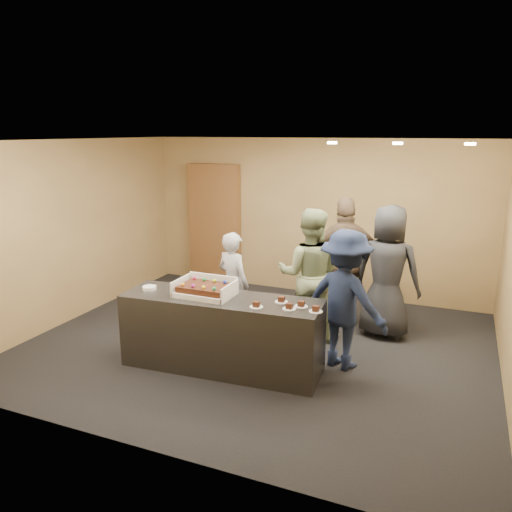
# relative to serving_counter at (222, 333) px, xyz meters

# --- Properties ---
(room) EXTENTS (6.04, 6.00, 2.70)m
(room) POSITION_rel_serving_counter_xyz_m (0.15, 0.78, 0.90)
(room) COLOR black
(room) RESTS_ON ground
(serving_counter) EXTENTS (2.44, 0.86, 0.90)m
(serving_counter) POSITION_rel_serving_counter_xyz_m (0.00, 0.00, 0.00)
(serving_counter) COLOR black
(serving_counter) RESTS_ON floor
(storage_cabinet) EXTENTS (1.01, 0.15, 2.23)m
(storage_cabinet) POSITION_rel_serving_counter_xyz_m (-1.72, 3.19, 0.66)
(storage_cabinet) COLOR brown
(storage_cabinet) RESTS_ON floor
(cake_box) EXTENTS (0.68, 0.47, 0.20)m
(cake_box) POSITION_rel_serving_counter_xyz_m (-0.22, 0.03, 0.50)
(cake_box) COLOR white
(cake_box) RESTS_ON serving_counter
(sheet_cake) EXTENTS (0.58, 0.40, 0.11)m
(sheet_cake) POSITION_rel_serving_counter_xyz_m (-0.22, 0.00, 0.55)
(sheet_cake) COLOR #35180C
(sheet_cake) RESTS_ON cake_box
(plate_stack) EXTENTS (0.17, 0.17, 0.04)m
(plate_stack) POSITION_rel_serving_counter_xyz_m (-0.96, -0.07, 0.47)
(plate_stack) COLOR white
(plate_stack) RESTS_ON serving_counter
(slice_a) EXTENTS (0.15, 0.15, 0.07)m
(slice_a) POSITION_rel_serving_counter_xyz_m (0.51, -0.15, 0.47)
(slice_a) COLOR white
(slice_a) RESTS_ON serving_counter
(slice_b) EXTENTS (0.15, 0.15, 0.07)m
(slice_b) POSITION_rel_serving_counter_xyz_m (0.71, 0.12, 0.47)
(slice_b) COLOR white
(slice_b) RESTS_ON serving_counter
(slice_c) EXTENTS (0.15, 0.15, 0.07)m
(slice_c) POSITION_rel_serving_counter_xyz_m (0.87, -0.06, 0.47)
(slice_c) COLOR white
(slice_c) RESTS_ON serving_counter
(slice_d) EXTENTS (0.15, 0.15, 0.07)m
(slice_d) POSITION_rel_serving_counter_xyz_m (0.97, 0.06, 0.47)
(slice_d) COLOR white
(slice_d) RESTS_ON serving_counter
(slice_e) EXTENTS (0.15, 0.15, 0.07)m
(slice_e) POSITION_rel_serving_counter_xyz_m (1.16, -0.03, 0.47)
(slice_e) COLOR white
(slice_e) RESTS_ON serving_counter
(person_server_grey) EXTENTS (0.63, 0.52, 1.48)m
(person_server_grey) POSITION_rel_serving_counter_xyz_m (-0.32, 1.01, 0.29)
(person_server_grey) COLOR #B1B1B6
(person_server_grey) RESTS_ON floor
(person_sage_man) EXTENTS (1.01, 0.86, 1.82)m
(person_sage_man) POSITION_rel_serving_counter_xyz_m (0.69, 1.32, 0.46)
(person_sage_man) COLOR gray
(person_sage_man) RESTS_ON floor
(person_navy_man) EXTENTS (1.25, 0.97, 1.70)m
(person_navy_man) POSITION_rel_serving_counter_xyz_m (1.34, 0.62, 0.40)
(person_navy_man) COLOR #162140
(person_navy_man) RESTS_ON floor
(person_brown_extra) EXTENTS (1.21, 0.80, 1.91)m
(person_brown_extra) POSITION_rel_serving_counter_xyz_m (1.04, 1.94, 0.50)
(person_brown_extra) COLOR brown
(person_brown_extra) RESTS_ON floor
(person_dark_suit) EXTENTS (0.98, 0.70, 1.86)m
(person_dark_suit) POSITION_rel_serving_counter_xyz_m (1.66, 1.79, 0.48)
(person_dark_suit) COLOR #222327
(person_dark_suit) RESTS_ON floor
(ceiling_spotlights) EXTENTS (1.72, 0.12, 0.03)m
(ceiling_spotlights) POSITION_rel_serving_counter_xyz_m (1.75, 1.28, 2.22)
(ceiling_spotlights) COLOR #FFEAC6
(ceiling_spotlights) RESTS_ON ceiling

